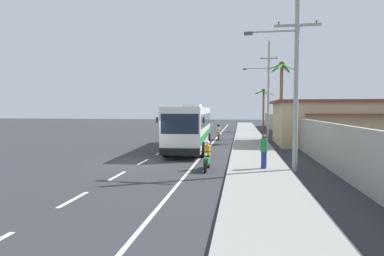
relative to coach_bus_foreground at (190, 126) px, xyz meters
name	(u,v)px	position (x,y,z in m)	size (l,w,h in m)	color
ground_plane	(142,162)	(-1.88, -6.64, -1.88)	(160.00, 160.00, 0.00)	#303035
sidewalk_kerb	(251,145)	(4.92, 3.36, -1.81)	(3.20, 90.00, 0.14)	gray
lane_markings	(204,140)	(0.15, 8.07, -1.88)	(3.37, 71.00, 0.01)	white
boundary_wall	(289,129)	(8.72, 7.36, -0.65)	(0.24, 60.00, 2.47)	#9E998E
coach_bus_foreground	(190,126)	(0.00, 0.00, 0.00)	(3.37, 12.09, 3.61)	silver
motorcycle_beside_bus	(207,158)	(2.24, -8.43, -1.24)	(0.56, 1.96, 1.55)	black
motorcycle_trailing	(219,134)	(1.71, 7.98, -1.22)	(0.56, 1.96, 1.63)	black
pedestrian_near_kerb	(264,151)	(5.17, -8.27, -0.82)	(0.36, 0.36, 1.76)	navy
utility_pole_nearest	(294,75)	(6.60, -8.32, 3.01)	(3.74, 0.24, 9.18)	#9E9E99
utility_pole_mid	(268,88)	(6.79, 9.92, 3.60)	(3.66, 0.24, 10.42)	#9E9E99
palm_nearest	(264,101)	(7.22, 21.88, 2.46)	(2.84, 2.98, 6.18)	brown
palm_second	(282,87)	(7.84, 6.70, 3.42)	(2.93, 2.59, 7.80)	brown
roadside_building	(343,123)	(12.95, 4.75, 0.12)	(12.13, 8.32, 3.97)	tan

